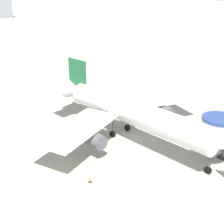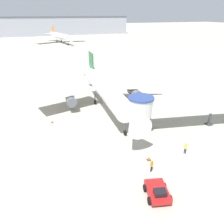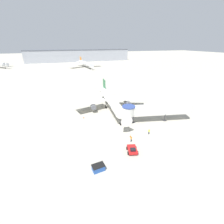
{
  "view_description": "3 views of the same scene",
  "coord_description": "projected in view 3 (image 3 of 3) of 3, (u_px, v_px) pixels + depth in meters",
  "views": [
    {
      "loc": [
        -31.07,
        -24.5,
        20.1
      ],
      "look_at": [
        -4.36,
        -0.15,
        5.27
      ],
      "focal_mm": 50.0,
      "sensor_mm": 36.0,
      "label": 1
    },
    {
      "loc": [
        -14.3,
        -39.51,
        17.76
      ],
      "look_at": [
        -2.09,
        -8.68,
        2.77
      ],
      "focal_mm": 35.0,
      "sensor_mm": 36.0,
      "label": 2
    },
    {
      "loc": [
        -17.32,
        -50.46,
        23.8
      ],
      "look_at": [
        -2.58,
        -7.87,
        2.89
      ],
      "focal_mm": 24.0,
      "sensor_mm": 36.0,
      "label": 3
    }
  ],
  "objects": [
    {
      "name": "main_airplane",
      "position": [
        111.0,
        100.0,
        56.57
      ],
      "size": [
        28.79,
        32.33,
        9.31
      ],
      "rotation": [
        0.0,
        0.0,
        -0.07
      ],
      "color": "white",
      "rests_on": "ground_plane"
    },
    {
      "name": "ground_crew_wing_walker",
      "position": [
        149.0,
        131.0,
        42.39
      ],
      "size": [
        0.37,
        0.36,
        1.73
      ],
      "rotation": [
        0.0,
        0.0,
        5.55
      ],
      "color": "#1E2338",
      "rests_on": "ground_plane"
    },
    {
      "name": "jet_bridge",
      "position": [
        153.0,
        110.0,
        48.13
      ],
      "size": [
        22.76,
        7.76,
        5.9
      ],
      "rotation": [
        0.0,
        0.0,
        -0.21
      ],
      "color": "silver",
      "rests_on": "ground_plane"
    },
    {
      "name": "terminal_building",
      "position": [
        79.0,
        55.0,
        208.84
      ],
      "size": [
        138.33,
        19.75,
        15.66
      ],
      "color": "#999EA8",
      "rests_on": "ground_plane"
    },
    {
      "name": "background_jet_orange_tail",
      "position": [
        85.0,
        63.0,
        156.47
      ],
      "size": [
        34.67,
        37.59,
        9.77
      ],
      "rotation": [
        0.0,
        0.0,
        0.16
      ],
      "color": "silver",
      "rests_on": "ground_plane"
    },
    {
      "name": "traffic_cone_near_nose",
      "position": [
        131.0,
        136.0,
        41.5
      ],
      "size": [
        0.49,
        0.49,
        0.81
      ],
      "color": "black",
      "rests_on": "ground_plane"
    },
    {
      "name": "traffic_cone_port_wing",
      "position": [
        84.0,
        117.0,
        51.98
      ],
      "size": [
        0.38,
        0.38,
        0.63
      ],
      "color": "black",
      "rests_on": "ground_plane"
    },
    {
      "name": "pushback_tug_red",
      "position": [
        132.0,
        150.0,
        35.59
      ],
      "size": [
        3.04,
        3.7,
        1.48
      ],
      "rotation": [
        0.0,
        0.0,
        -0.26
      ],
      "color": "red",
      "rests_on": "ground_plane"
    },
    {
      "name": "service_container_blue",
      "position": [
        98.0,
        168.0,
        30.52
      ],
      "size": [
        2.75,
        1.98,
        1.27
      ],
      "rotation": [
        0.0,
        0.0,
        0.11
      ],
      "color": "#234C9E",
      "rests_on": "ground_plane"
    },
    {
      "name": "ground_crew_marshaller",
      "position": [
        131.0,
        139.0,
        39.14
      ],
      "size": [
        0.38,
        0.3,
        1.72
      ],
      "rotation": [
        0.0,
        0.0,
        3.51
      ],
      "color": "#1E2338",
      "rests_on": "ground_plane"
    },
    {
      "name": "ground_plane",
      "position": [
        112.0,
        110.0,
        58.41
      ],
      "size": [
        800.0,
        800.0,
        0.0
      ],
      "primitive_type": "plane",
      "color": "#A8A393"
    }
  ]
}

